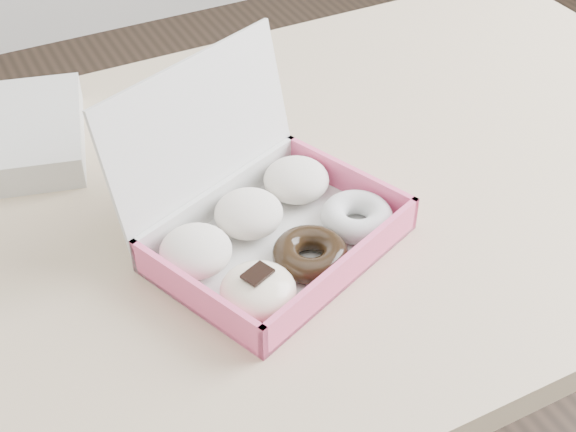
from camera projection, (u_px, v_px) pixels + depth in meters
name	position (u px, v px, depth m)	size (l,w,h in m)	color
table	(341.00, 215.00, 1.11)	(1.20, 0.80, 0.75)	tan
donut_box	(266.00, 224.00, 0.93)	(0.34, 0.33, 0.20)	silver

